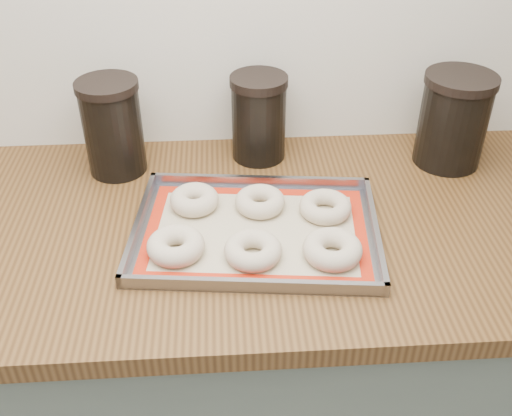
{
  "coord_description": "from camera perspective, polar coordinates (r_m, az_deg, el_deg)",
  "views": [
    {
      "loc": [
        -0.2,
        0.73,
        1.61
      ],
      "look_at": [
        -0.14,
        1.63,
        0.96
      ],
      "focal_mm": 42.0,
      "sensor_mm": 36.0,
      "label": 1
    }
  ],
  "objects": [
    {
      "name": "cabinet",
      "position": [
        1.52,
        5.24,
        -15.16
      ],
      "size": [
        3.0,
        0.65,
        0.86
      ],
      "primitive_type": "cube",
      "color": "slate",
      "rests_on": "floor"
    },
    {
      "name": "canister_left",
      "position": [
        1.32,
        -13.49,
        7.51
      ],
      "size": [
        0.13,
        0.13,
        0.21
      ],
      "color": "black",
      "rests_on": "countertop"
    },
    {
      "name": "bagel_front_left",
      "position": [
        1.09,
        -7.65,
        -3.59
      ],
      "size": [
        0.12,
        0.12,
        0.04
      ],
      "primitive_type": "torus",
      "rotation": [
        0.0,
        0.0,
        0.15
      ],
      "color": "beige",
      "rests_on": "baking_mat"
    },
    {
      "name": "bagel_front_right",
      "position": [
        1.08,
        7.29,
        -3.91
      ],
      "size": [
        0.12,
        0.12,
        0.04
      ],
      "primitive_type": "torus",
      "rotation": [
        0.0,
        0.0,
        -0.18
      ],
      "color": "beige",
      "rests_on": "baking_mat"
    },
    {
      "name": "bagel_front_mid",
      "position": [
        1.07,
        -0.29,
        -4.05
      ],
      "size": [
        0.11,
        0.11,
        0.04
      ],
      "primitive_type": "torus",
      "rotation": [
        0.0,
        0.0,
        -0.08
      ],
      "color": "beige",
      "rests_on": "baking_mat"
    },
    {
      "name": "canister_mid",
      "position": [
        1.34,
        0.26,
        8.63
      ],
      "size": [
        0.13,
        0.13,
        0.19
      ],
      "color": "black",
      "rests_on": "countertop"
    },
    {
      "name": "countertop",
      "position": [
        1.21,
        6.38,
        -1.55
      ],
      "size": [
        3.06,
        0.68,
        0.04
      ],
      "primitive_type": "cube",
      "color": "brown",
      "rests_on": "cabinet"
    },
    {
      "name": "bagel_back_left",
      "position": [
        1.2,
        -5.89,
        0.79
      ],
      "size": [
        0.11,
        0.11,
        0.04
      ],
      "primitive_type": "torus",
      "rotation": [
        0.0,
        0.0,
        -0.16
      ],
      "color": "beige",
      "rests_on": "baking_mat"
    },
    {
      "name": "canister_right",
      "position": [
        1.38,
        18.28,
        7.99
      ],
      "size": [
        0.15,
        0.15,
        0.21
      ],
      "color": "black",
      "rests_on": "countertop"
    },
    {
      "name": "bagel_back_mid",
      "position": [
        1.19,
        0.39,
        0.63
      ],
      "size": [
        0.12,
        0.12,
        0.03
      ],
      "primitive_type": "torus",
      "rotation": [
        0.0,
        0.0,
        0.24
      ],
      "color": "beige",
      "rests_on": "baking_mat"
    },
    {
      "name": "baking_mat",
      "position": [
        1.14,
        -0.0,
        -2.24
      ],
      "size": [
        0.45,
        0.33,
        0.0
      ],
      "rotation": [
        0.0,
        0.0,
        -0.11
      ],
      "color": "#C6B793",
      "rests_on": "baking_tray"
    },
    {
      "name": "baking_tray",
      "position": [
        1.14,
        0.0,
        -2.17
      ],
      "size": [
        0.49,
        0.38,
        0.03
      ],
      "rotation": [
        0.0,
        0.0,
        -0.11
      ],
      "color": "gray",
      "rests_on": "countertop"
    },
    {
      "name": "bagel_back_right",
      "position": [
        1.19,
        6.62,
        0.12
      ],
      "size": [
        0.13,
        0.13,
        0.03
      ],
      "primitive_type": "torus",
      "rotation": [
        0.0,
        0.0,
        -0.36
      ],
      "color": "beige",
      "rests_on": "baking_mat"
    }
  ]
}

